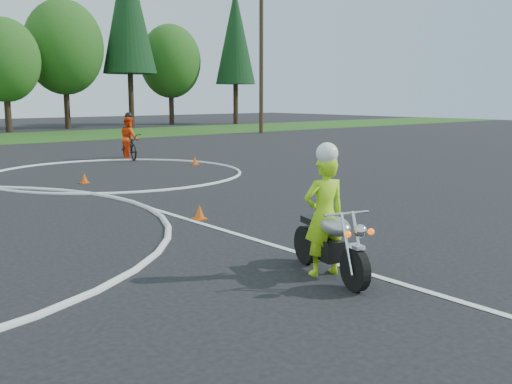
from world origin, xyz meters
TOP-DOWN VIEW (x-y plane):
  - primary_motorcycle at (5.50, -3.76)m, footprint 0.85×1.85m
  - rider_primary_grp at (5.51, -3.63)m, footprint 0.70×0.56m
  - rider_second_grp at (10.41, 11.74)m, footprint 1.06×2.03m
  - traffic_cones at (4.87, 3.76)m, footprint 18.64×11.71m
  - treeline at (14.78, 34.61)m, footprint 38.20×8.10m

SIDE VIEW (x-z plane):
  - traffic_cones at x=4.87m, z-range -0.01..0.29m
  - primary_motorcycle at x=5.50m, z-range -0.01..0.98m
  - rider_second_grp at x=10.41m, z-range -0.27..1.58m
  - rider_primary_grp at x=5.51m, z-range -0.03..1.81m
  - treeline at x=14.78m, z-range -0.64..13.88m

